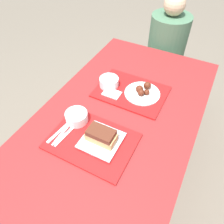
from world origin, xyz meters
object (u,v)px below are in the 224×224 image
at_px(bowl_coleslaw_near, 77,116).
at_px(wings_plate_far, 143,91).
at_px(tray_near, 92,141).
at_px(bowl_coleslaw_far, 109,82).
at_px(brisket_sandwich_plate, 101,138).
at_px(tray_far, 131,92).
at_px(person_seated_across, 167,42).

height_order(bowl_coleslaw_near, wings_plate_far, bowl_coleslaw_near).
relative_size(tray_near, bowl_coleslaw_far, 3.56).
height_order(tray_near, brisket_sandwich_plate, brisket_sandwich_plate).
xyz_separation_m(tray_near, bowl_coleslaw_near, (-0.15, 0.08, 0.04)).
distance_m(bowl_coleslaw_near, brisket_sandwich_plate, 0.21).
bearing_deg(bowl_coleslaw_far, brisket_sandwich_plate, -67.03).
bearing_deg(tray_near, bowl_coleslaw_near, 151.02).
bearing_deg(brisket_sandwich_plate, bowl_coleslaw_near, 161.60).
bearing_deg(tray_far, bowl_coleslaw_far, -174.24).
distance_m(tray_near, brisket_sandwich_plate, 0.07).
bearing_deg(bowl_coleslaw_far, tray_near, -73.45).
height_order(tray_far, bowl_coleslaw_near, bowl_coleslaw_near).
xyz_separation_m(tray_near, tray_far, (0.02, 0.46, 0.00)).
xyz_separation_m(tray_near, person_seated_across, (0.02, 1.28, -0.04)).
xyz_separation_m(tray_far, person_seated_across, (-0.00, 0.82, -0.04)).
xyz_separation_m(tray_far, wings_plate_far, (0.07, 0.01, 0.02)).
height_order(bowl_coleslaw_near, brisket_sandwich_plate, brisket_sandwich_plate).
relative_size(bowl_coleslaw_far, wings_plate_far, 0.55).
bearing_deg(bowl_coleslaw_near, tray_far, 65.44).
relative_size(tray_far, wings_plate_far, 1.96).
relative_size(tray_near, wings_plate_far, 1.96).
relative_size(tray_near, brisket_sandwich_plate, 2.24).
bearing_deg(brisket_sandwich_plate, wings_plate_far, 83.85).
relative_size(wings_plate_far, person_seated_across, 0.32).
distance_m(brisket_sandwich_plate, wings_plate_far, 0.46).
distance_m(tray_near, wings_plate_far, 0.49).
height_order(tray_near, bowl_coleslaw_far, bowl_coleslaw_far).
bearing_deg(bowl_coleslaw_far, tray_far, 5.76).
relative_size(brisket_sandwich_plate, wings_plate_far, 0.87).
distance_m(brisket_sandwich_plate, person_seated_across, 1.26).
bearing_deg(tray_near, person_seated_across, 89.07).
xyz_separation_m(bowl_coleslaw_far, person_seated_across, (0.15, 0.83, -0.08)).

